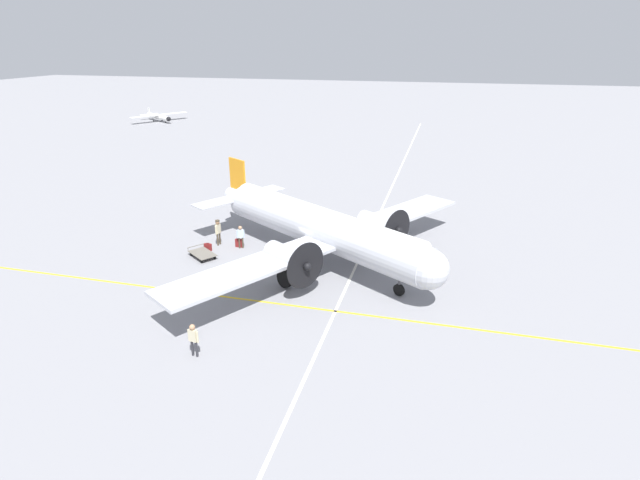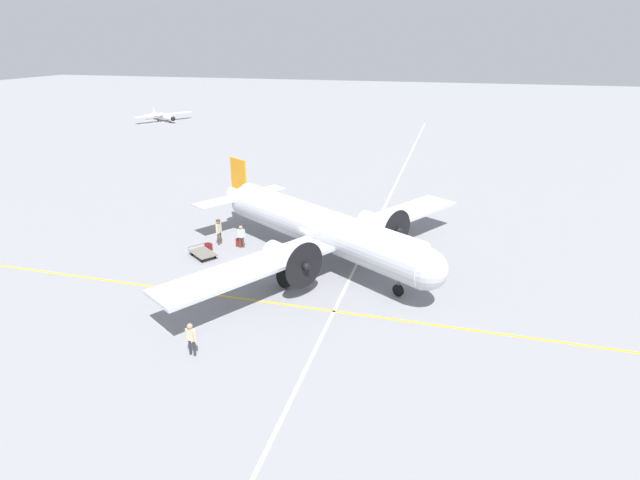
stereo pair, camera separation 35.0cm
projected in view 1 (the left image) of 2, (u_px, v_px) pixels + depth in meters
ground_plane at (320, 261)px, 32.54m from camera, size 300.00×300.00×0.00m
apron_line_eastwest at (292, 305)px, 27.14m from camera, size 120.00×0.16×0.01m
apron_line_northsouth at (356, 265)px, 31.98m from camera, size 0.16×120.00×0.01m
airliner_main at (324, 229)px, 31.41m from camera, size 18.36×21.42×5.32m
crew_foreground at (193, 337)px, 22.46m from camera, size 0.56×0.27×1.66m
passenger_boarding at (218, 229)px, 34.74m from camera, size 0.35×0.61×1.84m
ramp_agent at (241, 235)px, 34.26m from camera, size 0.51×0.32×1.63m
suitcase_near_door at (208, 247)px, 34.11m from camera, size 0.52×0.15×0.55m
suitcase_upright_spare at (239, 243)px, 34.69m from camera, size 0.51×0.19×0.62m
baggage_cart at (202, 254)px, 33.02m from camera, size 2.28×2.10×0.56m
light_aircraft_distant at (159, 117)px, 87.47m from camera, size 7.55×9.54×2.02m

